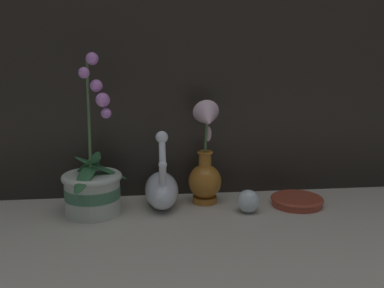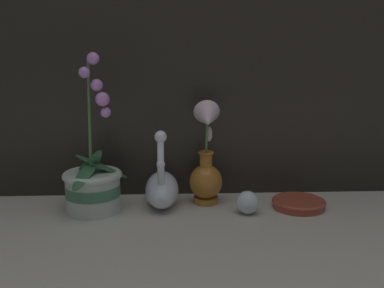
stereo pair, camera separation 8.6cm
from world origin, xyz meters
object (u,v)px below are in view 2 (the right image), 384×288
at_px(glass_sphere, 248,202).
at_px(amber_dish, 299,203).
at_px(blue_vase, 206,166).
at_px(orchid_potted_plant, 93,183).
at_px(swan_figurine, 162,187).

height_order(glass_sphere, amber_dish, glass_sphere).
bearing_deg(blue_vase, orchid_potted_plant, -172.16).
relative_size(blue_vase, glass_sphere, 4.77).
relative_size(orchid_potted_plant, amber_dish, 2.87).
bearing_deg(orchid_potted_plant, blue_vase, 7.84).
height_order(orchid_potted_plant, glass_sphere, orchid_potted_plant).
bearing_deg(swan_figurine, orchid_potted_plant, -169.88).
distance_m(blue_vase, glass_sphere, 0.16).
xyz_separation_m(glass_sphere, amber_dish, (0.16, 0.04, -0.02)).
bearing_deg(blue_vase, amber_dish, -9.21).
bearing_deg(amber_dish, glass_sphere, -165.12).
height_order(swan_figurine, blue_vase, blue_vase).
bearing_deg(amber_dish, orchid_potted_plant, -179.89).
height_order(swan_figurine, glass_sphere, swan_figurine).
bearing_deg(glass_sphere, swan_figurine, 162.64).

